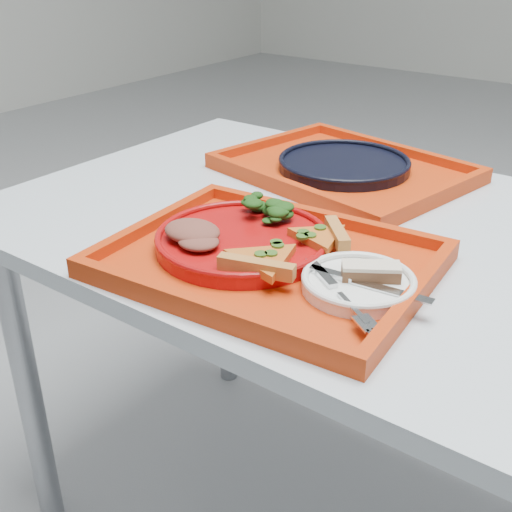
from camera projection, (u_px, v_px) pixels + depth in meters
name	position (u px, v px, depth m)	size (l,w,h in m)	color
table	(454.00, 298.00, 1.00)	(1.60, 0.80, 0.75)	silver
tray_main	(269.00, 264.00, 0.93)	(0.45, 0.35, 0.01)	#B42D09
tray_far	(344.00, 172.00, 1.28)	(0.45, 0.35, 0.01)	#B42D09
dinner_plate	(243.00, 243.00, 0.96)	(0.26, 0.26, 0.02)	#9E0A0B
side_plate	(358.00, 285.00, 0.85)	(0.15, 0.15, 0.01)	white
navy_plate	(344.00, 165.00, 1.28)	(0.26, 0.26, 0.02)	black
pizza_slice_a	(264.00, 257.00, 0.87)	(0.12, 0.10, 0.02)	orange
pizza_slice_b	(320.00, 235.00, 0.94)	(0.10, 0.09, 0.02)	orange
salad_heap	(262.00, 207.00, 1.01)	(0.08, 0.07, 0.04)	black
meat_portion	(192.00, 231.00, 0.94)	(0.09, 0.07, 0.03)	brown
dessert_bar	(371.00, 271.00, 0.84)	(0.08, 0.07, 0.02)	#452917
knife	(364.00, 282.00, 0.83)	(0.18, 0.02, 0.01)	silver
fork	(339.00, 292.00, 0.81)	(0.18, 0.02, 0.01)	silver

